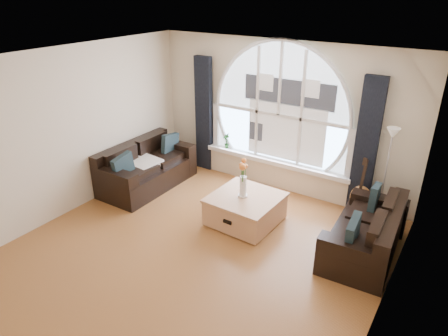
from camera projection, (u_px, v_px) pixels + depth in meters
ground at (190, 257)px, 5.73m from camera, size 5.00×5.50×0.01m
ceiling at (181, 65)px, 4.59m from camera, size 5.00×5.50×0.01m
wall_back at (280, 117)px, 7.25m from camera, size 5.00×0.01×2.70m
wall_left at (62, 135)px, 6.40m from camera, size 0.01×5.50×2.70m
wall_right at (388, 231)px, 3.92m from camera, size 0.01×5.50×2.70m
attic_slope at (373, 128)px, 3.65m from camera, size 0.92×5.50×0.72m
arched_window at (280, 102)px, 7.12m from camera, size 2.60×0.06×2.15m
window_sill at (275, 161)px, 7.53m from camera, size 2.90×0.22×0.08m
window_frame at (279, 103)px, 7.09m from camera, size 2.76×0.08×2.15m
neighbor_house at (287, 111)px, 7.08m from camera, size 1.70×0.02×1.50m
curtain_left at (204, 115)px, 8.04m from camera, size 0.35×0.12×2.30m
curtain_right at (366, 147)px, 6.46m from camera, size 0.35×0.12×2.30m
sofa_left at (147, 167)px, 7.58m from camera, size 0.94×1.86×0.83m
sofa_right at (366, 228)px, 5.67m from camera, size 0.93×1.73×0.75m
coffee_chest at (245, 208)px, 6.47m from camera, size 1.07×1.07×0.51m
throw_blanket at (143, 164)px, 7.45m from camera, size 0.61×0.61×0.10m
vase_flowers at (243, 174)px, 6.22m from camera, size 0.24×0.24×0.70m
floor_lamp at (385, 177)px, 6.28m from camera, size 0.24×0.24×1.60m
guitar at (362, 186)px, 6.59m from camera, size 0.38×0.26×1.06m
potted_plant at (226, 141)px, 7.98m from camera, size 0.18×0.15×0.30m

